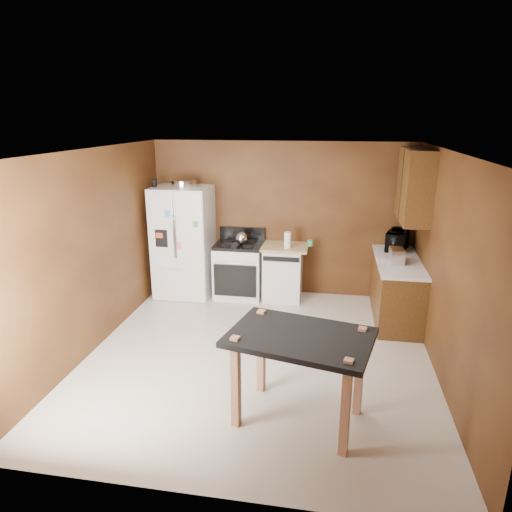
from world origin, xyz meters
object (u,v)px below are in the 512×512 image
(roasting_pan, at_px, (184,183))
(gas_range, at_px, (239,269))
(kettle, at_px, (242,238))
(refrigerator, at_px, (184,242))
(island, at_px, (300,348))
(microwave, at_px, (397,241))
(toaster, at_px, (397,256))
(green_canister, at_px, (310,243))
(paper_towel, at_px, (288,240))
(pen_cup, at_px, (154,183))
(dishwasher, at_px, (283,272))

(roasting_pan, relative_size, gas_range, 0.36)
(kettle, distance_m, gas_range, 0.54)
(refrigerator, relative_size, island, 1.22)
(microwave, xyz_separation_m, refrigerator, (-3.38, -0.13, -0.14))
(toaster, relative_size, microwave, 0.58)
(green_canister, xyz_separation_m, refrigerator, (-2.05, -0.14, -0.04))
(toaster, bearing_deg, microwave, 79.51)
(paper_towel, relative_size, microwave, 0.51)
(paper_towel, bearing_deg, green_canister, 26.20)
(pen_cup, relative_size, microwave, 0.24)
(roasting_pan, distance_m, refrigerator, 0.95)
(island, bearing_deg, refrigerator, 125.24)
(roasting_pan, distance_m, gas_range, 1.64)
(pen_cup, bearing_deg, roasting_pan, 16.27)
(dishwasher, bearing_deg, pen_cup, -175.65)
(paper_towel, relative_size, dishwasher, 0.28)
(green_canister, height_order, microwave, microwave)
(roasting_pan, bearing_deg, toaster, -10.89)
(green_canister, distance_m, microwave, 1.33)
(paper_towel, bearing_deg, roasting_pan, 177.09)
(green_canister, relative_size, toaster, 0.34)
(dishwasher, height_order, island, island)
(gas_range, bearing_deg, refrigerator, -176.19)
(roasting_pan, relative_size, microwave, 0.80)
(roasting_pan, xyz_separation_m, gas_range, (0.88, 0.00, -1.39))
(refrigerator, distance_m, dishwasher, 1.69)
(microwave, relative_size, refrigerator, 0.28)
(roasting_pan, height_order, toaster, roasting_pan)
(dishwasher, distance_m, island, 3.16)
(roasting_pan, height_order, pen_cup, pen_cup)
(paper_towel, distance_m, refrigerator, 1.71)
(refrigerator, distance_m, gas_range, 1.01)
(pen_cup, bearing_deg, refrigerator, 9.70)
(roasting_pan, xyz_separation_m, refrigerator, (-0.03, -0.06, -0.95))
(paper_towel, distance_m, island, 3.03)
(paper_towel, relative_size, toaster, 0.88)
(microwave, distance_m, refrigerator, 3.38)
(roasting_pan, xyz_separation_m, green_canister, (2.02, 0.08, -0.91))
(roasting_pan, bearing_deg, island, -55.66)
(microwave, bearing_deg, island, 177.13)
(paper_towel, height_order, dishwasher, paper_towel)
(microwave, relative_size, dishwasher, 0.56)
(green_canister, bearing_deg, dishwasher, -172.26)
(paper_towel, distance_m, green_canister, 0.39)
(paper_towel, bearing_deg, refrigerator, 179.10)
(pen_cup, xyz_separation_m, refrigerator, (0.41, 0.07, -0.96))
(microwave, bearing_deg, refrigerator, 110.80)
(kettle, height_order, green_canister, kettle)
(green_canister, xyz_separation_m, island, (0.09, -3.16, -0.16))
(green_canister, height_order, island, green_canister)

